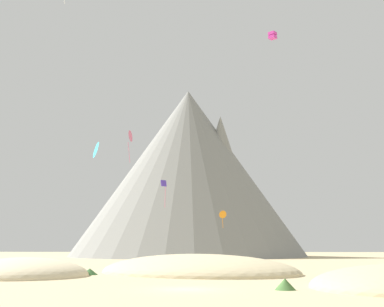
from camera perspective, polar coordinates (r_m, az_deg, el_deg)
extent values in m
plane|color=#C6B284|center=(35.75, -0.81, -15.95)|extent=(400.00, 400.00, 0.00)
ellipsoid|color=beige|center=(53.70, -19.50, -13.67)|extent=(18.15, 19.11, 3.82)
ellipsoid|color=#CCBA8E|center=(56.16, 0.59, -14.13)|extent=(31.09, 29.68, 4.33)
cone|color=#386633|center=(54.05, -12.14, -13.65)|extent=(2.49, 2.49, 0.68)
cone|color=#668C4C|center=(60.03, -5.68, -13.45)|extent=(2.68, 2.68, 0.88)
cone|color=#477238|center=(35.82, 11.08, -15.09)|extent=(1.84, 1.84, 0.81)
cone|color=#386633|center=(51.59, -7.00, -13.96)|extent=(1.62, 1.62, 0.68)
cone|color=#386633|center=(54.59, 19.11, -13.40)|extent=(2.28, 2.28, 0.45)
cone|color=gray|center=(143.77, -0.47, -2.11)|extent=(84.99, 84.99, 50.41)
cone|color=gray|center=(139.13, 3.50, -3.70)|extent=(25.74, 25.74, 41.23)
cube|color=#5138B2|center=(82.72, -3.41, -3.57)|extent=(1.07, 0.89, 1.15)
cylinder|color=#E5668C|center=(82.41, -3.23, -5.23)|extent=(0.12, 0.47, 3.64)
cone|color=orange|center=(88.22, 3.66, -7.26)|extent=(1.59, 1.20, 1.48)
cylinder|color=orange|center=(88.13, 3.69, -8.30)|extent=(0.20, 0.17, 1.78)
cone|color=#33BCDB|center=(65.37, -11.36, 0.41)|extent=(1.68, 2.34, 2.25)
cube|color=#D1339E|center=(86.70, 9.62, 13.54)|extent=(1.64, 1.64, 0.58)
cube|color=#D1339E|center=(86.98, 9.60, 13.95)|extent=(1.64, 1.64, 0.58)
cone|color=#E5668C|center=(86.05, -7.47, 2.07)|extent=(0.85, 2.13, 2.09)
cylinder|color=#E5668C|center=(85.45, -7.55, 0.14)|extent=(0.61, 0.58, 3.80)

